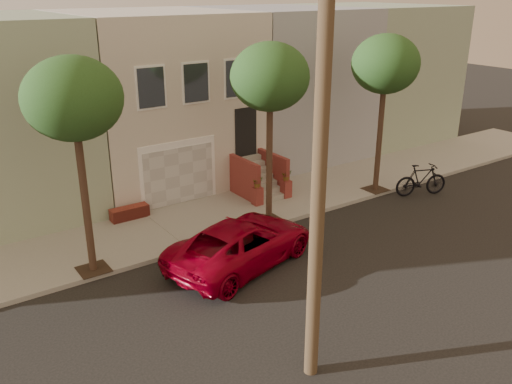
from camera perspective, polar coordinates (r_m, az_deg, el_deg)
ground at (r=16.54m, az=6.55°, el=-8.65°), size 90.00×90.00×0.00m
sidewalk at (r=20.38m, az=-3.33°, el=-2.40°), size 40.00×3.70×0.15m
house_row at (r=24.34m, az=-10.85°, el=9.91°), size 33.10×11.70×7.00m
tree_left at (r=15.44m, az=-18.65°, el=9.12°), size 2.70×2.57×6.30m
tree_mid at (r=18.30m, az=1.49°, el=11.88°), size 2.70×2.57×6.30m
tree_right at (r=21.97m, az=13.45°, el=12.84°), size 2.70×2.57×6.30m
pickup_truck at (r=16.74m, az=-1.54°, el=-5.38°), size 5.58×3.65×1.43m
motorcycle at (r=23.23m, az=16.96°, el=1.23°), size 2.31×1.41×1.34m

